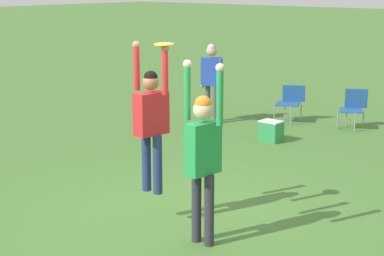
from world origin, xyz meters
TOP-DOWN VIEW (x-y plane):
  - ground_plane at (0.00, 0.00)m, footprint 120.00×120.00m
  - person_jumping at (-0.11, -0.29)m, footprint 0.60×0.46m
  - person_defending at (0.83, -0.40)m, footprint 0.59×0.46m
  - frisbee at (0.11, -0.28)m, footprint 0.24×0.24m
  - camping_chair_1 at (-0.64, 6.44)m, footprint 0.64×0.70m
  - camping_chair_3 at (-2.01, 6.13)m, footprint 0.67×0.72m
  - person_spectator_far at (-3.26, 4.87)m, footprint 0.61×0.43m
  - cooler_box at (-1.33, 4.34)m, footprint 0.42×0.33m

SIDE VIEW (x-z plane):
  - ground_plane at x=0.00m, z-range 0.00..0.00m
  - cooler_box at x=-1.33m, z-range 0.00..0.41m
  - camping_chair_3 at x=-2.01m, z-range 0.08..0.89m
  - camping_chair_1 at x=-0.64m, z-range 0.07..0.91m
  - person_spectator_far at x=-3.26m, z-range 0.19..1.94m
  - person_defending at x=0.83m, z-range 0.08..2.29m
  - person_jumping at x=-0.11m, z-range 0.46..2.41m
  - frisbee at x=0.11m, z-range 2.34..2.36m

